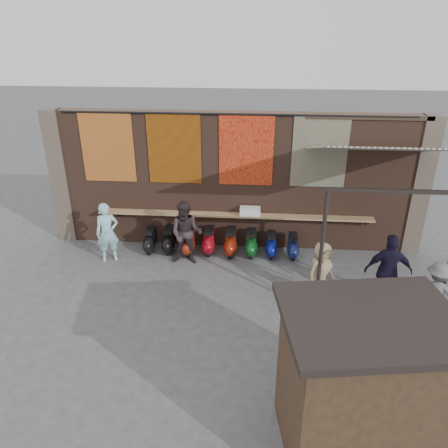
# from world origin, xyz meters

# --- Properties ---
(ground) EXTENTS (70.00, 70.00, 0.00)m
(ground) POSITION_xyz_m (0.00, 0.00, 0.00)
(ground) COLOR #474749
(ground) RESTS_ON ground
(brick_wall) EXTENTS (10.00, 0.40, 4.00)m
(brick_wall) POSITION_xyz_m (0.00, 2.70, 2.00)
(brick_wall) COLOR brown
(brick_wall) RESTS_ON ground
(pier_left) EXTENTS (0.50, 0.50, 4.00)m
(pier_left) POSITION_xyz_m (-5.20, 2.70, 2.00)
(pier_left) COLOR #4C4238
(pier_left) RESTS_ON ground
(pier_right) EXTENTS (0.50, 0.50, 4.00)m
(pier_right) POSITION_xyz_m (5.20, 2.70, 2.00)
(pier_right) COLOR #4C4238
(pier_right) RESTS_ON ground
(eating_counter) EXTENTS (8.00, 0.32, 0.05)m
(eating_counter) POSITION_xyz_m (0.00, 2.33, 1.10)
(eating_counter) COLOR #9E7A51
(eating_counter) RESTS_ON brick_wall
(shelf_box) EXTENTS (0.58, 0.30, 0.24)m
(shelf_box) POSITION_xyz_m (0.46, 2.30, 1.25)
(shelf_box) COLOR white
(shelf_box) RESTS_ON eating_counter
(tapestry_redgold) EXTENTS (1.50, 0.02, 2.00)m
(tapestry_redgold) POSITION_xyz_m (-3.60, 2.48, 3.00)
(tapestry_redgold) COLOR maroon
(tapestry_redgold) RESTS_ON brick_wall
(tapestry_sun) EXTENTS (1.50, 0.02, 2.00)m
(tapestry_sun) POSITION_xyz_m (-1.70, 2.48, 3.00)
(tapestry_sun) COLOR #D0640C
(tapestry_sun) RESTS_ON brick_wall
(tapestry_orange) EXTENTS (1.50, 0.02, 2.00)m
(tapestry_orange) POSITION_xyz_m (0.30, 2.48, 3.00)
(tapestry_orange) COLOR #D9441B
(tapestry_orange) RESTS_ON brick_wall
(tapestry_multi) EXTENTS (1.50, 0.02, 2.00)m
(tapestry_multi) POSITION_xyz_m (2.30, 2.48, 3.00)
(tapestry_multi) COLOR #22627E
(tapestry_multi) RESTS_ON brick_wall
(hang_rail) EXTENTS (9.50, 0.06, 0.06)m
(hang_rail) POSITION_xyz_m (0.00, 2.47, 3.98)
(hang_rail) COLOR black
(hang_rail) RESTS_ON brick_wall
(scooter_stool_0) EXTENTS (0.32, 0.72, 0.68)m
(scooter_stool_0) POSITION_xyz_m (-2.46, 2.00, 0.34)
(scooter_stool_0) COLOR black
(scooter_stool_0) RESTS_ON ground
(scooter_stool_1) EXTENTS (0.34, 0.77, 0.73)m
(scooter_stool_1) POSITION_xyz_m (-1.90, 2.03, 0.36)
(scooter_stool_1) COLOR black
(scooter_stool_1) RESTS_ON ground
(scooter_stool_2) EXTENTS (0.38, 0.85, 0.81)m
(scooter_stool_2) POSITION_xyz_m (-1.31, 1.99, 0.40)
(scooter_stool_2) COLOR maroon
(scooter_stool_2) RESTS_ON ground
(scooter_stool_3) EXTENTS (0.35, 0.78, 0.74)m
(scooter_stool_3) POSITION_xyz_m (-0.72, 2.04, 0.37)
(scooter_stool_3) COLOR #AE0D1B
(scooter_stool_3) RESTS_ON ground
(scooter_stool_4) EXTENTS (0.36, 0.80, 0.76)m
(scooter_stool_4) POSITION_xyz_m (-0.08, 2.00, 0.38)
(scooter_stool_4) COLOR maroon
(scooter_stool_4) RESTS_ON ground
(scooter_stool_5) EXTENTS (0.34, 0.76, 0.72)m
(scooter_stool_5) POSITION_xyz_m (0.52, 2.00, 0.36)
(scooter_stool_5) COLOR #0E4A1B
(scooter_stool_5) RESTS_ON ground
(scooter_stool_6) EXTENTS (0.32, 0.71, 0.67)m
(scooter_stool_6) POSITION_xyz_m (1.10, 2.02, 0.34)
(scooter_stool_6) COLOR navy
(scooter_stool_6) RESTS_ON ground
(scooter_stool_7) EXTENTS (0.32, 0.71, 0.67)m
(scooter_stool_7) POSITION_xyz_m (1.72, 1.97, 0.34)
(scooter_stool_7) COLOR #131A4A
(scooter_stool_7) RESTS_ON ground
(diner_left) EXTENTS (0.74, 0.62, 1.72)m
(diner_left) POSITION_xyz_m (-3.50, 1.40, 0.86)
(diner_left) COLOR #9ED3E6
(diner_left) RESTS_ON ground
(diner_right) EXTENTS (0.92, 0.73, 1.85)m
(diner_right) POSITION_xyz_m (-1.27, 1.40, 0.92)
(diner_right) COLOR #302529
(diner_right) RESTS_ON ground
(shopper_navy) EXTENTS (1.11, 0.50, 1.86)m
(shopper_navy) POSITION_xyz_m (3.77, -0.18, 0.93)
(shopper_navy) COLOR black
(shopper_navy) RESTS_ON ground
(shopper_grey) EXTENTS (1.11, 0.87, 1.51)m
(shopper_grey) POSITION_xyz_m (4.68, -0.77, 0.76)
(shopper_grey) COLOR slate
(shopper_grey) RESTS_ON ground
(shopper_tan) EXTENTS (0.89, 0.85, 1.54)m
(shopper_tan) POSITION_xyz_m (2.22, -0.07, 0.77)
(shopper_tan) COLOR #998261
(shopper_tan) RESTS_ON ground
(market_stall) EXTENTS (2.46, 1.99, 2.42)m
(market_stall) POSITION_xyz_m (2.29, -4.15, 1.21)
(market_stall) COLOR black
(market_stall) RESTS_ON ground
(stall_roof) EXTENTS (2.76, 2.28, 0.12)m
(stall_roof) POSITION_xyz_m (2.29, -4.15, 2.48)
(stall_roof) COLOR black
(stall_roof) RESTS_ON market_stall
(stall_sign) EXTENTS (1.19, 0.22, 0.50)m
(stall_sign) POSITION_xyz_m (2.17, -3.29, 1.75)
(stall_sign) COLOR gold
(stall_sign) RESTS_ON market_stall
(stall_shelf) EXTENTS (1.85, 0.37, 0.06)m
(stall_shelf) POSITION_xyz_m (2.17, -3.29, 0.88)
(stall_shelf) COLOR #473321
(stall_shelf) RESTS_ON market_stall
(awning_canvas) EXTENTS (3.20, 3.28, 0.97)m
(awning_canvas) POSITION_xyz_m (3.50, 0.90, 3.55)
(awning_canvas) COLOR beige
(awning_canvas) RESTS_ON brick_wall
(awning_ledger) EXTENTS (3.30, 0.08, 0.12)m
(awning_ledger) POSITION_xyz_m (3.50, 2.49, 3.95)
(awning_ledger) COLOR #33261C
(awning_ledger) RESTS_ON brick_wall
(awning_header) EXTENTS (3.00, 0.08, 0.08)m
(awning_header) POSITION_xyz_m (3.50, -0.60, 3.08)
(awning_header) COLOR black
(awning_header) RESTS_ON awning_post_left
(awning_post_left) EXTENTS (0.09, 0.09, 3.10)m
(awning_post_left) POSITION_xyz_m (2.10, -0.60, 1.55)
(awning_post_left) COLOR black
(awning_post_left) RESTS_ON ground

